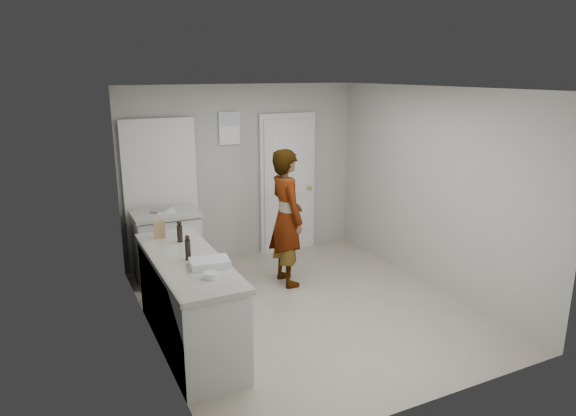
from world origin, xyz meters
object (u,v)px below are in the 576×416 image
baking_dish (210,263)px  cake_mix_box (159,229)px  spice_jar (179,233)px  oil_cruet_b (188,248)px  person (287,218)px  oil_cruet_a (180,232)px  egg_bowl (211,275)px

baking_dish → cake_mix_box: bearing=102.7°
cake_mix_box → baking_dish: cake_mix_box is taller
spice_jar → oil_cruet_b: (-0.10, -0.75, 0.08)m
spice_jar → baking_dish: 0.99m
spice_jar → oil_cruet_b: bearing=-97.9°
cake_mix_box → spice_jar: size_ratio=2.78×
oil_cruet_b → person: bearing=33.7°
oil_cruet_a → oil_cruet_b: 0.56m
egg_bowl → oil_cruet_b: bearing=95.9°
cake_mix_box → oil_cruet_a: oil_cruet_a is taller
person → oil_cruet_b: 1.87m
person → egg_bowl: bearing=137.3°
oil_cruet_a → egg_bowl: bearing=-90.6°
cake_mix_box → spice_jar: (0.20, -0.04, -0.06)m
person → oil_cruet_a: (-1.49, -0.48, 0.16)m
spice_jar → oil_cruet_a: (-0.04, -0.19, 0.07)m
baking_dish → person: bearing=42.0°
cake_mix_box → oil_cruet_b: 0.79m
baking_dish → spice_jar: bearing=91.8°
cake_mix_box → oil_cruet_a: size_ratio=0.85×
person → oil_cruet_b: bearing=124.8°
cake_mix_box → oil_cruet_a: (0.16, -0.23, 0.01)m
spice_jar → cake_mix_box: bearing=169.3°
oil_cruet_a → oil_cruet_b: (-0.07, -0.56, 0.01)m
cake_mix_box → egg_bowl: cake_mix_box is taller
person → baking_dish: 1.91m
spice_jar → baking_dish: size_ratio=0.18×
cake_mix_box → egg_bowl: 1.32m
baking_dish → egg_bowl: 0.29m
oil_cruet_a → spice_jar: bearing=78.7°
cake_mix_box → person: bearing=18.3°
oil_cruet_b → baking_dish: bearing=-61.4°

